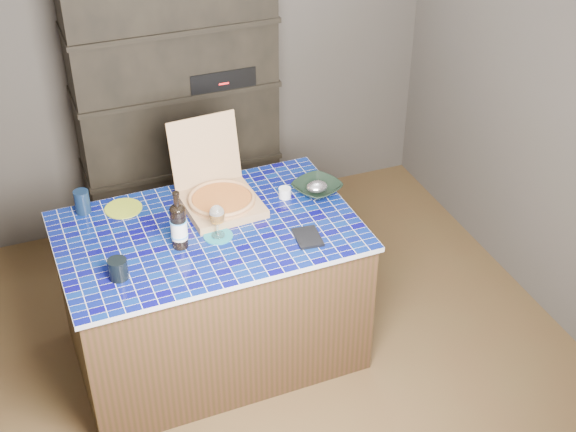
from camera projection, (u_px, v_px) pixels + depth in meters
name	position (u px, v px, depth m)	size (l,w,h in m)	color
room	(257.00, 182.00, 3.53)	(3.50, 3.50, 3.50)	#503D22
shelving_unit	(177.00, 107.00, 4.91)	(1.20, 0.41, 1.80)	black
kitchen_island	(212.00, 292.00, 4.22)	(1.51, 0.98, 0.82)	#44291A
pizza_box	(220.00, 196.00, 4.13)	(0.41, 0.48, 0.41)	#9E7E51
mead_bottle	(179.00, 226.00, 3.80)	(0.08, 0.08, 0.31)	black
teal_trivet	(218.00, 236.00, 3.93)	(0.15, 0.15, 0.01)	#176D78
wine_glass	(217.00, 216.00, 3.87)	(0.08, 0.08, 0.17)	white
tumbler	(118.00, 269.00, 3.64)	(0.09, 0.09, 0.10)	black
dvd_case	(308.00, 237.00, 3.92)	(0.12, 0.17, 0.01)	black
bowl	(317.00, 188.00, 4.25)	(0.24, 0.24, 0.06)	black
foil_contents	(317.00, 187.00, 4.24)	(0.12, 0.10, 0.05)	silver
white_jar	(285.00, 193.00, 4.22)	(0.06, 0.06, 0.06)	silver
navy_cup	(82.00, 202.00, 4.08)	(0.08, 0.08, 0.12)	black
green_trivet	(123.00, 208.00, 4.14)	(0.19, 0.19, 0.01)	#8DA022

